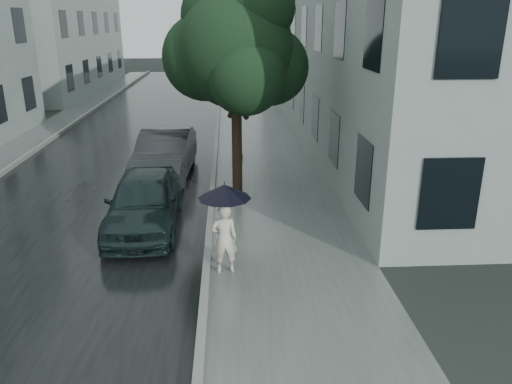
{
  "coord_description": "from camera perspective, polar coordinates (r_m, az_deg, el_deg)",
  "views": [
    {
      "loc": [
        -1.08,
        -7.63,
        4.9
      ],
      "look_at": [
        -0.49,
        2.68,
        1.3
      ],
      "focal_mm": 35.0,
      "sensor_mm": 36.0,
      "label": 1
    }
  ],
  "objects": [
    {
      "name": "umbrella",
      "position": [
        9.65,
        -3.63,
        0.07
      ],
      "size": [
        1.24,
        1.24,
        0.99
      ],
      "rotation": [
        0.0,
        0.0,
        0.22
      ],
      "color": "black",
      "rests_on": "ground"
    },
    {
      "name": "pedestrian",
      "position": [
        10.02,
        -3.66,
        -5.36
      ],
      "size": [
        0.58,
        0.42,
        1.46
      ],
      "primitive_type": "imported",
      "rotation": [
        0.0,
        0.0,
        3.28
      ],
      "color": "beige",
      "rests_on": "sidewalk"
    },
    {
      "name": "building_far_b",
      "position": [
        39.72,
        -22.89,
        16.51
      ],
      "size": [
        7.02,
        18.0,
        8.0
      ],
      "color": "gray",
      "rests_on": "ground"
    },
    {
      "name": "street_tree",
      "position": [
        14.07,
        -2.35,
        16.16
      ],
      "size": [
        4.1,
        3.72,
        6.15
      ],
      "color": "#332619",
      "rests_on": "ground"
    },
    {
      "name": "sidewalk_far",
      "position": [
        21.91,
        -25.84,
        4.38
      ],
      "size": [
        1.7,
        60.0,
        0.01
      ],
      "primitive_type": "cube",
      "color": "#4C5451",
      "rests_on": "ground"
    },
    {
      "name": "lamp_post",
      "position": [
        17.91,
        -2.58,
        12.21
      ],
      "size": [
        0.83,
        0.43,
        4.72
      ],
      "rotation": [
        0.0,
        0.0,
        -0.24
      ],
      "color": "black",
      "rests_on": "ground"
    },
    {
      "name": "kerb_near",
      "position": [
        20.22,
        -4.59,
        5.36
      ],
      "size": [
        0.15,
        60.0,
        0.15
      ],
      "primitive_type": "cube",
      "color": "slate",
      "rests_on": "ground"
    },
    {
      "name": "asphalt_road",
      "position": [
        20.62,
        -14.39,
        4.88
      ],
      "size": [
        6.85,
        60.0,
        0.0
      ],
      "primitive_type": "cube",
      "color": "black",
      "rests_on": "ground"
    },
    {
      "name": "ground",
      "position": [
        9.13,
        4.17,
        -13.29
      ],
      "size": [
        120.0,
        120.0,
        0.0
      ],
      "primitive_type": "plane",
      "color": "black",
      "rests_on": "ground"
    },
    {
      "name": "sidewalk",
      "position": [
        20.27,
        0.6,
        5.26
      ],
      "size": [
        3.5,
        60.0,
        0.01
      ],
      "primitive_type": "cube",
      "color": "slate",
      "rests_on": "ground"
    },
    {
      "name": "car_near",
      "position": [
        12.41,
        -12.7,
        -1.01
      ],
      "size": [
        1.76,
        4.15,
        1.4
      ],
      "primitive_type": "imported",
      "rotation": [
        0.0,
        0.0,
        0.03
      ],
      "color": "black",
      "rests_on": "ground"
    },
    {
      "name": "building_near",
      "position": [
        27.91,
        10.86,
        18.09
      ],
      "size": [
        7.02,
        36.0,
        9.0
      ],
      "color": "gray",
      "rests_on": "ground"
    },
    {
      "name": "car_far",
      "position": [
        16.45,
        -10.35,
        4.29
      ],
      "size": [
        1.79,
        4.58,
        1.48
      ],
      "primitive_type": "imported",
      "rotation": [
        0.0,
        0.0,
        -0.05
      ],
      "color": "#232628",
      "rests_on": "ground"
    },
    {
      "name": "kerb_far",
      "position": [
        21.56,
        -23.59,
        4.68
      ],
      "size": [
        0.15,
        60.0,
        0.15
      ],
      "primitive_type": "cube",
      "color": "slate",
      "rests_on": "ground"
    }
  ]
}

